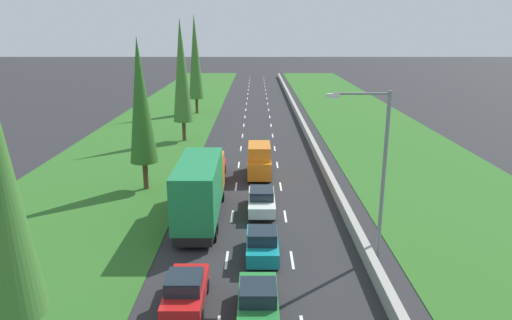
{
  "coord_description": "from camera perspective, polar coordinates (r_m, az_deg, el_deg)",
  "views": [
    {
      "loc": [
        -0.18,
        -1.34,
        11.89
      ],
      "look_at": [
        -0.27,
        37.01,
        1.03
      ],
      "focal_mm": 32.49,
      "sensor_mm": 36.0,
      "label": 1
    }
  ],
  "objects": [
    {
      "name": "ground_plane",
      "position": [
        62.48,
        0.29,
        4.83
      ],
      "size": [
        300.0,
        300.0,
        0.0
      ],
      "primitive_type": "plane",
      "color": "#28282B",
      "rests_on": "ground"
    },
    {
      "name": "grass_verge_left",
      "position": [
        63.71,
        -11.2,
        4.76
      ],
      "size": [
        14.0,
        140.0,
        0.04
      ],
      "primitive_type": "cube",
      "color": "#2D6623",
      "rests_on": "ground"
    },
    {
      "name": "grass_verge_right",
      "position": [
        64.15,
        13.27,
        4.72
      ],
      "size": [
        14.0,
        140.0,
        0.04
      ],
      "primitive_type": "cube",
      "color": "#2D6623",
      "rests_on": "ground"
    },
    {
      "name": "median_barrier",
      "position": [
        62.68,
        5.53,
        5.19
      ],
      "size": [
        0.44,
        120.0,
        0.85
      ],
      "primitive_type": "cube",
      "color": "#9E9B93",
      "rests_on": "ground"
    },
    {
      "name": "lane_markings",
      "position": [
        62.48,
        0.29,
        4.84
      ],
      "size": [
        3.64,
        116.0,
        0.01
      ],
      "color": "white",
      "rests_on": "ground"
    },
    {
      "name": "green_hatchback_centre_lane",
      "position": [
        20.4,
        0.37,
        -17.0
      ],
      "size": [
        1.74,
        3.9,
        1.72
      ],
      "color": "#237A33",
      "rests_on": "ground"
    },
    {
      "name": "teal_hatchback_centre_lane_third",
      "position": [
        25.17,
        0.89,
        -10.24
      ],
      "size": [
        1.74,
        3.9,
        1.72
      ],
      "color": "teal",
      "rests_on": "ground"
    },
    {
      "name": "red_hatchback_left_lane",
      "position": [
        21.3,
        -8.54,
        -15.64
      ],
      "size": [
        1.74,
        3.9,
        1.72
      ],
      "color": "red",
      "rests_on": "ground"
    },
    {
      "name": "white_sedan_centre_lane",
      "position": [
        31.25,
        0.82,
        -4.96
      ],
      "size": [
        1.82,
        4.5,
        1.64
      ],
      "color": "white",
      "rests_on": "ground"
    },
    {
      "name": "orange_van_centre_lane",
      "position": [
        38.37,
        0.52,
        -0.06
      ],
      "size": [
        1.96,
        4.9,
        2.82
      ],
      "color": "orange",
      "rests_on": "ground"
    },
    {
      "name": "green_box_truck_left_lane",
      "position": [
        29.54,
        -6.73,
        -3.49
      ],
      "size": [
        2.46,
        9.4,
        4.18
      ],
      "color": "black",
      "rests_on": "ground"
    },
    {
      "name": "red_sedan_left_lane",
      "position": [
        38.41,
        -5.12,
        -1.02
      ],
      "size": [
        1.82,
        4.5,
        1.64
      ],
      "color": "red",
      "rests_on": "ground"
    },
    {
      "name": "poplar_tree_second",
      "position": [
        35.21,
        -13.9,
        7.01
      ],
      "size": [
        2.09,
        2.09,
        11.47
      ],
      "color": "#4C3823",
      "rests_on": "ground"
    },
    {
      "name": "poplar_tree_third",
      "position": [
        50.66,
        -9.03,
        10.78
      ],
      "size": [
        2.13,
        2.13,
        13.14
      ],
      "color": "#4C3823",
      "rests_on": "ground"
    },
    {
      "name": "poplar_tree_fourth",
      "position": [
        67.85,
        -7.37,
        12.45
      ],
      "size": [
        2.15,
        2.15,
        14.02
      ],
      "color": "#4C3823",
      "rests_on": "ground"
    },
    {
      "name": "street_light_mast",
      "position": [
        24.48,
        14.89,
        -0.52
      ],
      "size": [
        3.2,
        0.28,
        9.0
      ],
      "color": "gray",
      "rests_on": "ground"
    }
  ]
}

